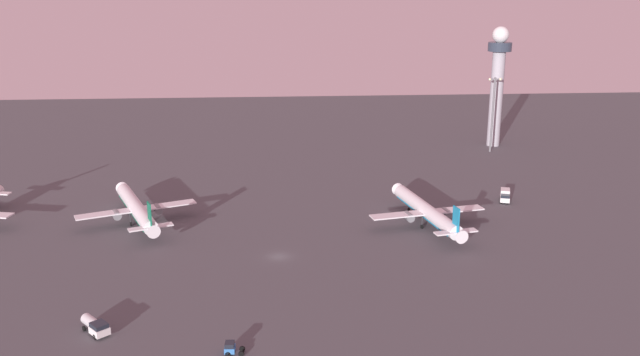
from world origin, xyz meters
name	(u,v)px	position (x,y,z in m)	size (l,w,h in m)	color
ground_plane	(279,257)	(0.00, 0.00, 0.00)	(416.00, 416.00, 0.00)	#4C4C51
control_tower	(498,78)	(77.24, 95.57, 23.76)	(8.00, 8.00, 41.28)	#A8A8B2
airplane_taxiway_distant	(427,211)	(35.24, 16.42, 3.51)	(28.15, 35.96, 9.28)	white
airplane_near_gate	(137,208)	(-33.49, 23.56, 3.54)	(27.51, 34.88, 9.36)	white
catering_truck	(505,195)	(60.01, 33.03, 1.58)	(4.04, 6.11, 3.05)	white
pushback_tug	(231,348)	(-7.97, -38.23, 1.07)	(3.17, 1.97, 2.05)	#3372BF
fuel_truck	(95,326)	(-30.44, -30.01, 1.37)	(5.68, 6.16, 2.35)	white
apron_light_east	(493,110)	(73.32, 86.53, 14.47)	(4.80, 0.90, 25.28)	slate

